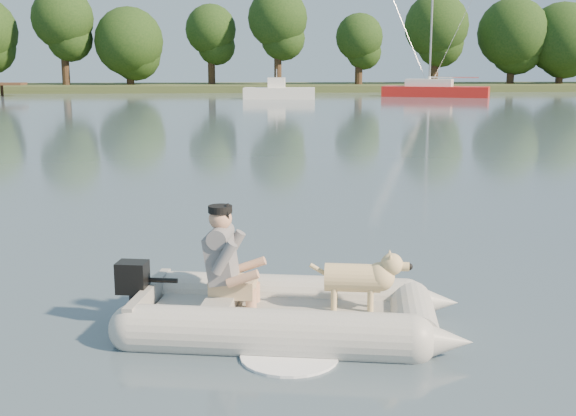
{
  "coord_description": "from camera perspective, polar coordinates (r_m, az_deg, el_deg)",
  "views": [
    {
      "loc": [
        -0.95,
        -7.32,
        2.62
      ],
      "look_at": [
        -0.19,
        1.9,
        0.75
      ],
      "focal_mm": 45.0,
      "sensor_mm": 36.0,
      "label": 1
    }
  ],
  "objects": [
    {
      "name": "sailboat",
      "position": [
        57.6,
        11.49,
        9.09
      ],
      "size": [
        8.3,
        5.36,
        11.01
      ],
      "rotation": [
        0.0,
        0.0,
        -0.4
      ],
      "color": "red",
      "rests_on": "water"
    },
    {
      "name": "outboard_motor",
      "position": [
        7.53,
        -12.12,
        -6.8
      ],
      "size": [
        0.44,
        0.35,
        0.75
      ],
      "primitive_type": null,
      "rotation": [
        0.0,
        0.0,
        -0.19
      ],
      "color": "black",
      "rests_on": "dinghy"
    },
    {
      "name": "dog",
      "position": [
        7.16,
        5.12,
        -5.89
      ],
      "size": [
        0.94,
        0.48,
        0.6
      ],
      "primitive_type": null,
      "rotation": [
        0.0,
        0.0,
        -0.19
      ],
      "color": "#D1B778",
      "rests_on": "dinghy"
    },
    {
      "name": "motorboat",
      "position": [
        53.02,
        -0.69,
        9.72
      ],
      "size": [
        5.55,
        2.72,
        2.25
      ],
      "primitive_type": null,
      "rotation": [
        0.0,
        0.0,
        -0.13
      ],
      "color": "white",
      "rests_on": "water"
    },
    {
      "name": "treeline",
      "position": [
        68.77,
        0.88,
        13.67
      ],
      "size": [
        84.66,
        7.35,
        9.27
      ],
      "color": "#332316",
      "rests_on": "shore_bank"
    },
    {
      "name": "water",
      "position": [
        7.83,
        2.52,
        -8.13
      ],
      "size": [
        160.0,
        160.0,
        0.0
      ],
      "primitive_type": "plane",
      "color": "#4F616B",
      "rests_on": "ground"
    },
    {
      "name": "dinghy",
      "position": [
        7.12,
        0.1,
        -5.34
      ],
      "size": [
        5.06,
        4.01,
        1.33
      ],
      "primitive_type": null,
      "rotation": [
        0.0,
        0.0,
        -0.19
      ],
      "color": "#A4A59F",
      "rests_on": "water"
    },
    {
      "name": "man",
      "position": [
        7.22,
        -5.16,
        -3.68
      ],
      "size": [
        0.79,
        0.72,
        1.03
      ],
      "primitive_type": null,
      "rotation": [
        0.0,
        0.0,
        -0.19
      ],
      "color": "slate",
      "rests_on": "dinghy"
    },
    {
      "name": "shore_bank",
      "position": [
        69.37,
        -4.0,
        9.46
      ],
      "size": [
        160.0,
        12.0,
        0.7
      ],
      "primitive_type": "cube",
      "color": "#47512D",
      "rests_on": "water"
    }
  ]
}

